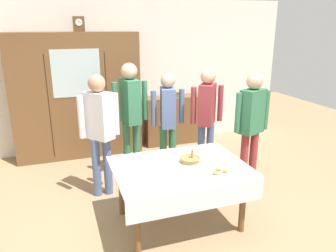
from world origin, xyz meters
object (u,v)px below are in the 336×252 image
at_px(mantel_clock, 79,24).
at_px(tea_cup_far_left, 222,160).
at_px(dining_table, 181,175).
at_px(pastry_plate, 220,173).
at_px(book_stack, 175,94).
at_px(tea_cup_front_edge, 153,173).
at_px(tea_cup_mid_left, 184,171).
at_px(person_behind_table_left, 168,115).
at_px(person_near_right_end, 207,112).
at_px(person_behind_table_right, 252,120).
at_px(spoon_far_right, 200,169).
at_px(person_by_cabinet, 130,109).
at_px(bookshelf_low, 175,120).
at_px(spoon_near_right, 202,152).
at_px(tea_cup_far_right, 143,167).
at_px(wall_cabinet, 77,96).
at_px(person_beside_shelf, 99,124).
at_px(bread_basket, 190,159).
at_px(tea_cup_back_edge, 163,154).

height_order(mantel_clock, tea_cup_far_left, mantel_clock).
bearing_deg(dining_table, pastry_plate, -42.87).
bearing_deg(pastry_plate, mantel_clock, 111.01).
xyz_separation_m(book_stack, tea_cup_front_edge, (-1.25, -2.75, -0.23)).
xyz_separation_m(tea_cup_mid_left, person_behind_table_left, (0.34, 1.49, 0.20)).
bearing_deg(pastry_plate, person_near_right_end, 69.77).
xyz_separation_m(dining_table, person_behind_table_right, (1.27, 0.58, 0.37)).
height_order(spoon_far_right, person_near_right_end, person_near_right_end).
bearing_deg(tea_cup_mid_left, person_by_cabinet, 97.45).
relative_size(bookshelf_low, spoon_far_right, 9.89).
bearing_deg(spoon_near_right, pastry_plate, -96.80).
distance_m(spoon_near_right, person_by_cabinet, 1.33).
xyz_separation_m(tea_cup_far_right, spoon_near_right, (0.81, 0.22, -0.02)).
distance_m(wall_cabinet, book_stack, 1.80).
xyz_separation_m(bookshelf_low, person_behind_table_right, (0.37, -2.06, 0.53)).
bearing_deg(person_near_right_end, person_by_cabinet, 166.08).
height_order(tea_cup_front_edge, tea_cup_far_left, same).
distance_m(book_stack, person_by_cabinet, 1.66).
relative_size(tea_cup_front_edge, person_behind_table_right, 0.08).
distance_m(mantel_clock, tea_cup_far_left, 3.29).
relative_size(person_beside_shelf, person_behind_table_left, 1.05).
bearing_deg(tea_cup_far_right, bread_basket, 0.49).
bearing_deg(book_stack, tea_cup_back_edge, -113.60).
bearing_deg(tea_cup_mid_left, tea_cup_front_edge, 170.02).
height_order(wall_cabinet, spoon_near_right, wall_cabinet).
distance_m(dining_table, tea_cup_mid_left, 0.21).
height_order(mantel_clock, bookshelf_low, mantel_clock).
relative_size(bookshelf_low, tea_cup_mid_left, 9.05).
relative_size(dining_table, spoon_near_right, 12.46).
xyz_separation_m(tea_cup_front_edge, tea_cup_far_right, (-0.06, 0.19, 0.00)).
xyz_separation_m(dining_table, tea_cup_back_edge, (-0.10, 0.36, 0.13)).
bearing_deg(tea_cup_far_right, tea_cup_back_edge, 40.77).
bearing_deg(tea_cup_far_left, tea_cup_mid_left, -167.49).
bearing_deg(bookshelf_low, person_behind_table_right, -79.93).
relative_size(tea_cup_mid_left, person_behind_table_right, 0.08).
bearing_deg(wall_cabinet, person_behind_table_right, -42.86).
xyz_separation_m(dining_table, book_stack, (0.90, 2.64, 0.35)).
distance_m(tea_cup_far_left, spoon_near_right, 0.37).
relative_size(tea_cup_mid_left, bread_basket, 0.54).
height_order(mantel_clock, person_behind_table_right, mantel_clock).
bearing_deg(mantel_clock, tea_cup_front_edge, -80.85).
bearing_deg(person_by_cabinet, spoon_far_right, -75.10).
xyz_separation_m(tea_cup_front_edge, person_behind_table_left, (0.66, 1.44, 0.20)).
relative_size(wall_cabinet, tea_cup_mid_left, 16.39).
bearing_deg(mantel_clock, book_stack, 1.74).
distance_m(bookshelf_low, bread_basket, 2.67).
distance_m(mantel_clock, person_beside_shelf, 2.02).
relative_size(wall_cabinet, spoon_near_right, 17.90).
distance_m(spoon_far_right, person_behind_table_left, 1.48).
xyz_separation_m(wall_cabinet, bookshelf_low, (1.80, 0.05, -0.60)).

